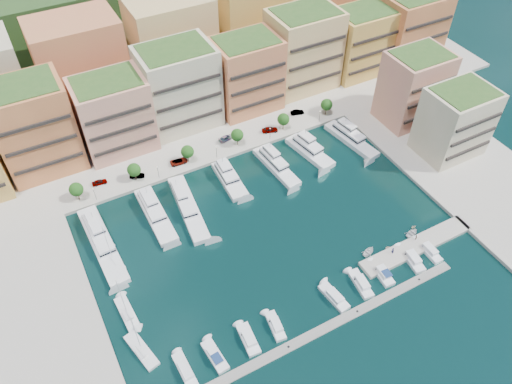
# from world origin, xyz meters

# --- Properties ---
(ground) EXTENTS (400.00, 400.00, 0.00)m
(ground) POSITION_xyz_m (0.00, 0.00, 0.00)
(ground) COLOR black
(ground) RESTS_ON ground
(north_quay) EXTENTS (220.00, 64.00, 2.00)m
(north_quay) POSITION_xyz_m (0.00, 62.00, 0.00)
(north_quay) COLOR #9E998E
(north_quay) RESTS_ON ground
(east_quay) EXTENTS (34.00, 76.00, 2.00)m
(east_quay) POSITION_xyz_m (62.00, -8.00, 0.00)
(east_quay) COLOR #9E998E
(east_quay) RESTS_ON ground
(west_quay) EXTENTS (34.00, 76.00, 2.00)m
(west_quay) POSITION_xyz_m (-62.00, -8.00, 0.00)
(west_quay) COLOR #9E998E
(west_quay) RESTS_ON ground
(hillside) EXTENTS (240.00, 40.00, 58.00)m
(hillside) POSITION_xyz_m (0.00, 110.00, 0.00)
(hillside) COLOR #1E3817
(hillside) RESTS_ON ground
(south_pontoon) EXTENTS (72.00, 2.20, 0.35)m
(south_pontoon) POSITION_xyz_m (-3.00, -30.00, 0.00)
(south_pontoon) COLOR gray
(south_pontoon) RESTS_ON ground
(finger_pier) EXTENTS (32.00, 5.00, 2.00)m
(finger_pier) POSITION_xyz_m (30.00, -22.00, 0.00)
(finger_pier) COLOR #9E998E
(finger_pier) RESTS_ON ground
(apartment_1) EXTENTS (20.00, 16.50, 26.80)m
(apartment_1) POSITION_xyz_m (-44.00, 51.99, 14.31)
(apartment_1) COLOR #DE834A
(apartment_1) RESTS_ON north_quay
(apartment_2) EXTENTS (20.00, 15.50, 22.80)m
(apartment_2) POSITION_xyz_m (-23.00, 49.99, 12.31)
(apartment_2) COLOR tan
(apartment_2) RESTS_ON north_quay
(apartment_3) EXTENTS (22.00, 16.50, 25.80)m
(apartment_3) POSITION_xyz_m (-2.00, 51.99, 13.81)
(apartment_3) COLOR beige
(apartment_3) RESTS_ON north_quay
(apartment_4) EXTENTS (20.00, 15.50, 23.80)m
(apartment_4) POSITION_xyz_m (20.00, 49.99, 12.81)
(apartment_4) COLOR #CF854D
(apartment_4) RESTS_ON north_quay
(apartment_5) EXTENTS (22.00, 16.50, 26.80)m
(apartment_5) POSITION_xyz_m (42.00, 51.99, 14.31)
(apartment_5) COLOR #E3C378
(apartment_5) RESTS_ON north_quay
(apartment_6) EXTENTS (20.00, 15.50, 22.80)m
(apartment_6) POSITION_xyz_m (64.00, 49.99, 12.31)
(apartment_6) COLOR tan
(apartment_6) RESTS_ON north_quay
(apartment_7) EXTENTS (22.00, 16.50, 24.80)m
(apartment_7) POSITION_xyz_m (84.00, 47.99, 13.31)
(apartment_7) COLOR #DE834A
(apartment_7) RESTS_ON north_quay
(apartment_east_a) EXTENTS (18.00, 14.50, 22.80)m
(apartment_east_a) POSITION_xyz_m (62.00, 19.99, 12.31)
(apartment_east_a) COLOR tan
(apartment_east_a) RESTS_ON east_quay
(apartment_east_b) EXTENTS (18.00, 14.50, 20.80)m
(apartment_east_b) POSITION_xyz_m (62.00, 1.99, 11.31)
(apartment_east_b) COLOR beige
(apartment_east_b) RESTS_ON east_quay
(backblock_1) EXTENTS (26.00, 18.00, 30.00)m
(backblock_1) POSITION_xyz_m (-25.00, 74.00, 16.00)
(backblock_1) COLOR #CF854D
(backblock_1) RESTS_ON north_quay
(backblock_2) EXTENTS (26.00, 18.00, 30.00)m
(backblock_2) POSITION_xyz_m (5.00, 74.00, 16.00)
(backblock_2) COLOR #E3C378
(backblock_2) RESTS_ON north_quay
(backblock_3) EXTENTS (26.00, 18.00, 30.00)m
(backblock_3) POSITION_xyz_m (35.00, 74.00, 16.00)
(backblock_3) COLOR tan
(backblock_3) RESTS_ON north_quay
(backblock_4) EXTENTS (26.00, 18.00, 30.00)m
(backblock_4) POSITION_xyz_m (65.00, 74.00, 16.00)
(backblock_4) COLOR #DE834A
(backblock_4) RESTS_ON north_quay
(tree_0) EXTENTS (3.80, 3.80, 5.65)m
(tree_0) POSITION_xyz_m (-40.00, 33.50, 4.74)
(tree_0) COLOR #473323
(tree_0) RESTS_ON north_quay
(tree_1) EXTENTS (3.80, 3.80, 5.65)m
(tree_1) POSITION_xyz_m (-24.00, 33.50, 4.74)
(tree_1) COLOR #473323
(tree_1) RESTS_ON north_quay
(tree_2) EXTENTS (3.80, 3.80, 5.65)m
(tree_2) POSITION_xyz_m (-8.00, 33.50, 4.74)
(tree_2) COLOR #473323
(tree_2) RESTS_ON north_quay
(tree_3) EXTENTS (3.80, 3.80, 5.65)m
(tree_3) POSITION_xyz_m (8.00, 33.50, 4.74)
(tree_3) COLOR #473323
(tree_3) RESTS_ON north_quay
(tree_4) EXTENTS (3.80, 3.80, 5.65)m
(tree_4) POSITION_xyz_m (24.00, 33.50, 4.74)
(tree_4) COLOR #473323
(tree_4) RESTS_ON north_quay
(tree_5) EXTENTS (3.80, 3.80, 5.65)m
(tree_5) POSITION_xyz_m (40.00, 33.50, 4.74)
(tree_5) COLOR #473323
(tree_5) RESTS_ON north_quay
(lamppost_0) EXTENTS (0.30, 0.30, 4.20)m
(lamppost_0) POSITION_xyz_m (-36.00, 31.20, 3.83)
(lamppost_0) COLOR black
(lamppost_0) RESTS_ON north_quay
(lamppost_1) EXTENTS (0.30, 0.30, 4.20)m
(lamppost_1) POSITION_xyz_m (-18.00, 31.20, 3.83)
(lamppost_1) COLOR black
(lamppost_1) RESTS_ON north_quay
(lamppost_2) EXTENTS (0.30, 0.30, 4.20)m
(lamppost_2) POSITION_xyz_m (0.00, 31.20, 3.83)
(lamppost_2) COLOR black
(lamppost_2) RESTS_ON north_quay
(lamppost_3) EXTENTS (0.30, 0.30, 4.20)m
(lamppost_3) POSITION_xyz_m (18.00, 31.20, 3.83)
(lamppost_3) COLOR black
(lamppost_3) RESTS_ON north_quay
(lamppost_4) EXTENTS (0.30, 0.30, 4.20)m
(lamppost_4) POSITION_xyz_m (36.00, 31.20, 3.83)
(lamppost_4) COLOR black
(lamppost_4) RESTS_ON north_quay
(yacht_0) EXTENTS (5.84, 27.31, 7.30)m
(yacht_0) POSITION_xyz_m (-38.99, 16.56, 1.21)
(yacht_0) COLOR white
(yacht_0) RESTS_ON ground
(yacht_1) EXTENTS (4.95, 21.25, 7.30)m
(yacht_1) POSITION_xyz_m (-23.83, 19.22, 1.09)
(yacht_1) COLOR white
(yacht_1) RESTS_ON ground
(yacht_2) EXTENTS (7.03, 25.12, 7.30)m
(yacht_2) POSITION_xyz_m (-15.28, 17.65, 1.21)
(yacht_2) COLOR white
(yacht_2) RESTS_ON ground
(yacht_3) EXTENTS (5.65, 16.12, 7.30)m
(yacht_3) POSITION_xyz_m (-0.74, 21.72, 1.21)
(yacht_3) COLOR white
(yacht_3) RESTS_ON ground
(yacht_4) EXTENTS (5.73, 19.36, 7.30)m
(yacht_4) POSITION_xyz_m (13.54, 20.21, 1.09)
(yacht_4) COLOR white
(yacht_4) RESTS_ON ground
(yacht_5) EXTENTS (7.64, 17.80, 7.30)m
(yacht_5) POSITION_xyz_m (25.62, 21.11, 1.21)
(yacht_5) COLOR white
(yacht_5) RESTS_ON ground
(yacht_6) EXTENTS (7.26, 20.35, 7.30)m
(yacht_6) POSITION_xyz_m (39.80, 19.88, 1.21)
(yacht_6) COLOR white
(yacht_6) RESTS_ON ground
(cruiser_0) EXTENTS (2.67, 8.64, 2.55)m
(cruiser_0) POSITION_xyz_m (-33.39, -24.59, 0.55)
(cruiser_0) COLOR white
(cruiser_0) RESTS_ON ground
(cruiser_1) EXTENTS (3.27, 8.16, 2.66)m
(cruiser_1) POSITION_xyz_m (-26.66, -24.61, 0.57)
(cruiser_1) COLOR white
(cruiser_1) RESTS_ON ground
(cruiser_2) EXTENTS (3.39, 7.86, 2.55)m
(cruiser_2) POSITION_xyz_m (-18.73, -24.58, 0.55)
(cruiser_2) COLOR white
(cruiser_2) RESTS_ON ground
(cruiser_3) EXTENTS (3.31, 7.52, 2.55)m
(cruiser_3) POSITION_xyz_m (-12.04, -24.58, 0.55)
(cruiser_3) COLOR white
(cruiser_3) RESTS_ON ground
(cruiser_5) EXTENTS (3.66, 8.60, 2.55)m
(cruiser_5) POSITION_xyz_m (3.44, -24.59, 0.55)
(cruiser_5) COLOR white
(cruiser_5) RESTS_ON ground
(cruiser_6) EXTENTS (3.59, 8.42, 2.55)m
(cruiser_6) POSITION_xyz_m (11.02, -24.59, 0.55)
(cruiser_6) COLOR white
(cruiser_6) RESTS_ON ground
(cruiser_7) EXTENTS (3.30, 7.70, 2.66)m
(cruiser_7) POSITION_xyz_m (17.22, -24.60, 0.57)
(cruiser_7) COLOR white
(cruiser_7) RESTS_ON ground
(cruiser_8) EXTENTS (3.85, 8.72, 2.55)m
(cruiser_8) POSITION_xyz_m (26.36, -24.59, 0.55)
(cruiser_8) COLOR white
(cruiser_8) RESTS_ON ground
(cruiser_9) EXTENTS (2.61, 8.20, 2.55)m
(cruiser_9) POSITION_xyz_m (31.70, -24.59, 0.55)
(cruiser_9) COLOR white
(cruiser_9) RESTS_ON ground
(sailboat_1) EXTENTS (3.36, 9.90, 13.20)m
(sailboat_1) POSITION_xyz_m (-39.65, -6.16, 0.31)
(sailboat_1) COLOR white
(sailboat_1) RESTS_ON ground
(sailboat_2) EXTENTS (4.16, 8.05, 13.20)m
(sailboat_2) POSITION_xyz_m (-38.09, 9.61, 0.32)
(sailboat_2) COLOR white
(sailboat_2) RESTS_ON ground
(sailboat_0) EXTENTS (4.99, 10.42, 13.20)m
(sailboat_0) POSITION_xyz_m (-39.80, -16.04, 0.31)
(sailboat_0) COLOR white
(sailboat_0) RESTS_ON ground
(tender_3) EXTENTS (1.56, 1.35, 0.80)m
(tender_3) POSITION_xyz_m (33.70, -16.84, 0.40)
(tender_3) COLOR beige
(tender_3) RESTS_ON ground
(tender_0) EXTENTS (4.64, 4.00, 0.81)m
(tender_0) POSITION_xyz_m (18.50, -17.79, 0.40)
(tender_0) COLOR silver
(tender_0) RESTS_ON ground
(tender_1) EXTENTS (1.78, 1.65, 0.77)m
(tender_1) POSITION_xyz_m (23.52, -19.00, 0.39)
(tender_1) COLOR #C4B296
(tender_1) RESTS_ON ground
(tender_2) EXTENTS (4.53, 3.70, 0.82)m
(tender_2) POSITION_xyz_m (31.90, -18.28, 0.41)
(tender_2) COLOR silver
(tender_2) RESTS_ON ground
(car_0) EXTENTS (4.20, 2.01, 1.39)m
(car_0) POSITION_xyz_m (-33.50, 36.68, 1.69)
(car_0) COLOR gray
(car_0) RESTS_ON north_quay
(car_1) EXTENTS (4.37, 2.89, 1.36)m
(car_1) POSITION_xyz_m (-23.41, 34.29, 1.68)
(car_1) COLOR gray
(car_1) RESTS_ON north_quay
(car_2) EXTENTS (5.26, 2.75, 1.42)m
(car_2) POSITION_xyz_m (-10.75, 34.11, 1.71)
(car_2) COLOR gray
(car_2) RESTS_ON north_quay
(car_3) EXTENTS (5.17, 2.81, 1.42)m
(car_3) POSITION_xyz_m (5.92, 37.15, 1.71)
(car_3) COLOR gray
(car_3) RESTS_ON north_quay
(car_4) EXTENTS (5.31, 3.39, 1.68)m
(car_4) POSITION_xyz_m (19.68, 34.23, 1.84)
(car_4) COLOR gray
(car_4) RESTS_ON north_quay
(car_5) EXTENTS (4.61, 2.60, 1.44)m
(car_5) POSITION_xyz_m (31.93, 37.89, 1.72)
(car_5) COLOR gray
(car_5) RESTS_ON north_quay
(person_0) EXTENTS (0.58, 0.78, 1.94)m
(person_0) POSITION_xyz_m (22.93, -21.15, 1.97)
(person_0) COLOR #27284F
(person_0) RESTS_ON finger_pier
(person_1) EXTENTS (0.97, 0.87, 1.65)m
(person_1) POSITION_xyz_m (30.81, -20.52, 1.83)
(person_1) COLOR brown
(person_1) RESTS_ON finger_pier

